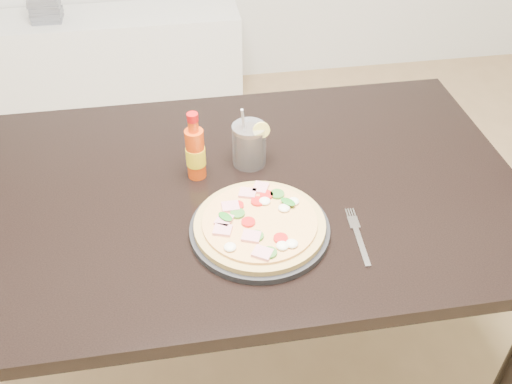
{
  "coord_description": "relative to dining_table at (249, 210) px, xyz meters",
  "views": [
    {
      "loc": [
        -0.46,
        -0.79,
        1.68
      ],
      "look_at": [
        -0.3,
        0.19,
        0.83
      ],
      "focal_mm": 40.0,
      "sensor_mm": 36.0,
      "label": 1
    }
  ],
  "objects": [
    {
      "name": "dining_table",
      "position": [
        0.0,
        0.0,
        0.0
      ],
      "size": [
        1.4,
        0.9,
        0.75
      ],
      "color": "black",
      "rests_on": "ground"
    },
    {
      "name": "plate",
      "position": [
        0.0,
        -0.17,
        0.09
      ],
      "size": [
        0.32,
        0.32,
        0.02
      ],
      "primitive_type": "cylinder",
      "color": "black",
      "rests_on": "dining_table"
    },
    {
      "name": "pizza",
      "position": [
        0.0,
        -0.17,
        0.11
      ],
      "size": [
        0.3,
        0.3,
        0.03
      ],
      "color": "tan",
      "rests_on": "plate"
    },
    {
      "name": "hot_sauce_bottle",
      "position": [
        -0.13,
        0.06,
        0.16
      ],
      "size": [
        0.06,
        0.06,
        0.19
      ],
      "rotation": [
        0.0,
        0.0,
        -0.18
      ],
      "color": "#D9410C",
      "rests_on": "dining_table"
    },
    {
      "name": "cola_cup",
      "position": [
        0.02,
        0.1,
        0.14
      ],
      "size": [
        0.1,
        0.09,
        0.18
      ],
      "rotation": [
        0.0,
        0.0,
        -0.33
      ],
      "color": "black",
      "rests_on": "dining_table"
    },
    {
      "name": "fork",
      "position": [
        0.22,
        -0.22,
        0.09
      ],
      "size": [
        0.03,
        0.19,
        0.0
      ],
      "rotation": [
        0.0,
        0.0,
        -0.06
      ],
      "color": "silver",
      "rests_on": "dining_table"
    },
    {
      "name": "media_console",
      "position": [
        -0.5,
        1.76,
        -0.42
      ],
      "size": [
        1.4,
        0.34,
        0.5
      ],
      "primitive_type": "cube",
      "color": "white",
      "rests_on": "ground"
    },
    {
      "name": "cd_stack",
      "position": [
        -0.75,
        1.74,
        -0.1
      ],
      "size": [
        0.14,
        0.12,
        0.13
      ],
      "color": "slate",
      "rests_on": "media_console"
    }
  ]
}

